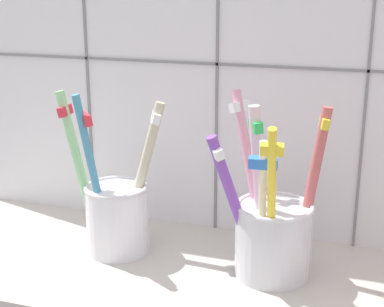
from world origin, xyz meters
The scene contains 4 objects.
counter_slab centered at (0.00, 0.00, 1.00)cm, with size 64.00×22.00×2.00cm, color #BCB7AD.
tile_wall_back centered at (0.00, 12.00, 22.50)cm, with size 64.00×2.20×45.00cm.
toothbrush_cup_left centered at (-8.60, 1.88, 6.62)cm, with size 11.26×6.97×17.83cm.
toothbrush_cup_right centered at (8.34, 1.77, 6.84)cm, with size 11.20×10.83×18.13cm.
Camera 1 is at (17.02, -50.69, 30.84)cm, focal length 54.30 mm.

